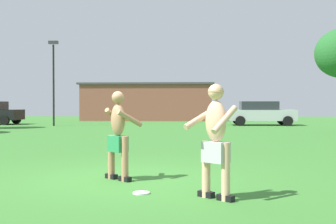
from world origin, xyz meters
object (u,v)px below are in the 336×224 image
at_px(car_silver_near_post, 261,113).
at_px(lamp_post, 54,73).
at_px(player_with_cap, 216,135).
at_px(player_in_green, 118,134).
at_px(frisbee, 141,193).

xyz_separation_m(car_silver_near_post, lamp_post, (-13.44, -1.53, 2.54)).
distance_m(player_with_cap, lamp_post, 22.87).
height_order(player_in_green, frisbee, player_in_green).
bearing_deg(player_in_green, frisbee, -64.43).
height_order(car_silver_near_post, lamp_post, lamp_post).
relative_size(player_with_cap, frisbee, 6.44).
bearing_deg(lamp_post, player_in_green, -68.62).
relative_size(player_in_green, frisbee, 6.16).
bearing_deg(frisbee, player_in_green, 115.57).
xyz_separation_m(player_with_cap, player_in_green, (-1.73, 1.52, -0.09)).
xyz_separation_m(player_with_cap, lamp_post, (-9.26, 20.77, 2.41)).
relative_size(player_with_cap, lamp_post, 0.32).
distance_m(frisbee, car_silver_near_post, 22.63).
bearing_deg(player_in_green, lamp_post, 111.38).
distance_m(player_in_green, frisbee, 1.58).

